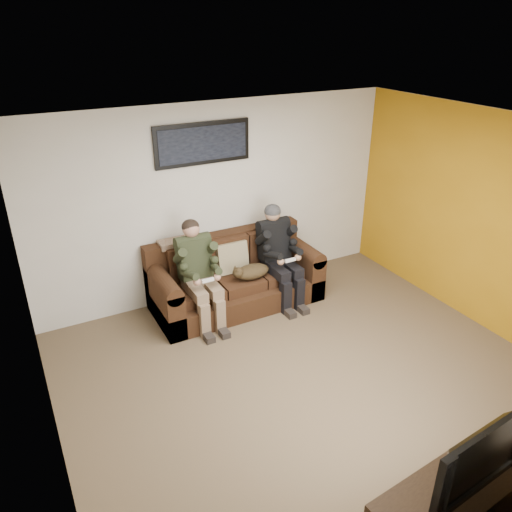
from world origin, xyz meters
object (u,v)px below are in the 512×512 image
person_right (278,249)px  tv_stand (459,502)px  framed_poster (203,143)px  cat (251,272)px  sofa (234,279)px  television (472,450)px  person_left (198,268)px

person_right → tv_stand: size_ratio=0.86×
person_right → framed_poster: size_ratio=1.05×
cat → framed_poster: bearing=116.2°
sofa → cat: sofa is taller
television → tv_stand: bearing=-94.9°
tv_stand → person_right: bearing=76.7°
sofa → cat: (0.12, -0.26, 0.20)m
cat → tv_stand: 3.53m
sofa → person_right: size_ratio=1.69×
person_right → television: person_right is taller
cat → framed_poster: size_ratio=0.53×
sofa → tv_stand: sofa is taller
person_left → person_right: person_right is taller
cat → framed_poster: (-0.32, 0.65, 1.56)m
television → cat: bearing=83.8°
person_right → framed_poster: bearing=143.4°
person_left → sofa: bearing=18.0°
person_left → person_right: bearing=0.0°
tv_stand → framed_poster: bearing=88.4°
cat → television: 3.52m
sofa → person_left: bearing=-162.0°
tv_stand → person_left: bearing=94.7°
person_left → television: size_ratio=1.26×
person_right → framed_poster: (-0.77, 0.57, 1.37)m
sofa → framed_poster: framed_poster is taller
person_left → cat: 0.72m
sofa → cat: size_ratio=3.36×
person_right → cat: bearing=-170.0°
person_left → tv_stand: 3.68m
framed_poster → television: framed_poster is taller
person_left → framed_poster: bearing=57.1°
framed_poster → person_right: bearing=-36.6°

